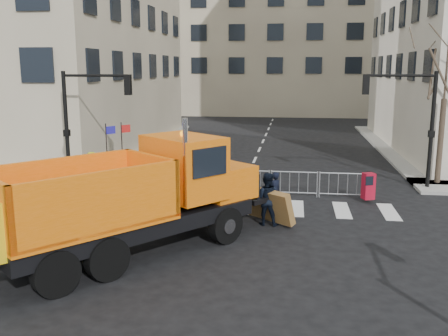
# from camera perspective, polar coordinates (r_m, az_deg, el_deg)

# --- Properties ---
(ground) EXTENTS (120.00, 120.00, 0.00)m
(ground) POSITION_cam_1_polar(r_m,az_deg,el_deg) (15.24, -1.33, -9.92)
(ground) COLOR black
(ground) RESTS_ON ground
(sidewalk_back) EXTENTS (64.00, 5.00, 0.15)m
(sidewalk_back) POSITION_cam_1_polar(r_m,az_deg,el_deg) (23.28, 2.07, -2.20)
(sidewalk_back) COLOR gray
(sidewalk_back) RESTS_ON ground
(building_far) EXTENTS (30.00, 18.00, 24.00)m
(building_far) POSITION_cam_1_polar(r_m,az_deg,el_deg) (66.37, 6.26, 16.90)
(building_far) COLOR tan
(building_far) RESTS_ON ground
(traffic_light_left) EXTENTS (0.18, 0.18, 5.40)m
(traffic_light_left) POSITION_cam_1_polar(r_m,az_deg,el_deg) (24.03, -17.54, 4.07)
(traffic_light_left) COLOR black
(traffic_light_left) RESTS_ON ground
(traffic_light_right) EXTENTS (0.18, 0.18, 5.40)m
(traffic_light_right) POSITION_cam_1_polar(r_m,az_deg,el_deg) (24.47, 22.63, 3.85)
(traffic_light_right) COLOR black
(traffic_light_right) RESTS_ON ground
(crowd_barriers) EXTENTS (12.60, 0.60, 1.10)m
(crowd_barriers) POSITION_cam_1_polar(r_m,az_deg,el_deg) (22.39, -0.07, -1.49)
(crowd_barriers) COLOR #9EA0A5
(crowd_barriers) RESTS_ON ground
(street_tree) EXTENTS (3.00, 3.00, 7.50)m
(street_tree) POSITION_cam_1_polar(r_m,az_deg,el_deg) (25.52, 23.79, 6.41)
(street_tree) COLOR #382B21
(street_tree) RESTS_ON ground
(plow_truck) EXTENTS (8.95, 10.00, 4.13)m
(plow_truck) POSITION_cam_1_polar(r_m,az_deg,el_deg) (14.83, -11.66, -3.31)
(plow_truck) COLOR black
(plow_truck) RESTS_ON ground
(cop_a) EXTENTS (0.68, 0.67, 1.59)m
(cop_a) POSITION_cam_1_polar(r_m,az_deg,el_deg) (19.54, 5.80, -2.73)
(cop_a) COLOR black
(cop_a) RESTS_ON ground
(cop_b) EXTENTS (0.99, 0.80, 1.91)m
(cop_b) POSITION_cam_1_polar(r_m,az_deg,el_deg) (17.86, 4.90, -3.53)
(cop_b) COLOR black
(cop_b) RESTS_ON ground
(cop_c) EXTENTS (0.76, 1.01, 1.60)m
(cop_c) POSITION_cam_1_polar(r_m,az_deg,el_deg) (19.46, 1.54, -2.71)
(cop_c) COLOR black
(cop_c) RESTS_ON ground
(worker) EXTENTS (1.25, 1.14, 1.69)m
(worker) POSITION_cam_1_polar(r_m,az_deg,el_deg) (23.22, -14.81, -0.28)
(worker) COLOR #B6C517
(worker) RESTS_ON sidewalk_back
(newspaper_box) EXTENTS (0.56, 0.53, 1.10)m
(newspaper_box) POSITION_cam_1_polar(r_m,az_deg,el_deg) (21.63, 16.17, -2.00)
(newspaper_box) COLOR #A20C21
(newspaper_box) RESTS_ON sidewalk_back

